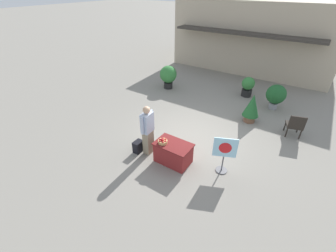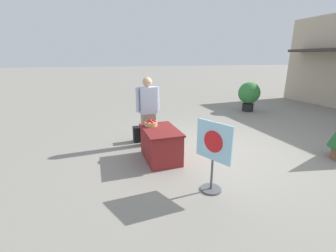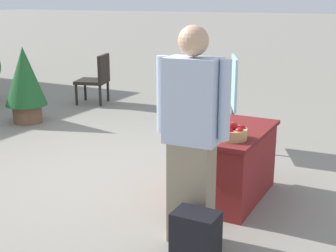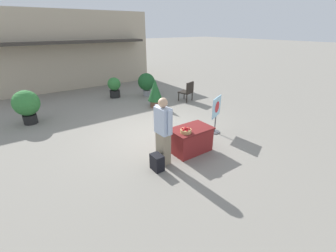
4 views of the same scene
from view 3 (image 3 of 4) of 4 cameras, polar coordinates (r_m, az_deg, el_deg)
The scene contains 8 objects.
ground_plane at distance 5.40m, azimuth -8.72°, elevation -6.15°, with size 120.00×120.00×0.00m, color gray.
display_table at distance 4.75m, azimuth 7.21°, elevation -4.49°, with size 1.17×0.74×0.72m.
apple_basket at distance 4.30m, azimuth 7.72°, elevation -0.73°, with size 0.30×0.30×0.16m.
person_visitor at distance 3.70m, azimuth 2.95°, elevation -1.19°, with size 0.28×0.61×1.77m.
backpack at distance 3.64m, azimuth 3.39°, elevation -13.48°, with size 0.24×0.34×0.42m.
poster_board at distance 6.16m, azimuth 7.97°, elevation 3.41°, with size 0.65×0.36×1.24m.
patio_chair at distance 9.03m, azimuth -8.66°, elevation 5.94°, with size 0.68×0.68×0.94m.
potted_plant_far_right at distance 7.84m, azimuth -17.05°, elevation 5.26°, with size 0.67×0.67×1.23m.
Camera 3 is at (-4.03, -3.01, 1.96)m, focal length 50.00 mm.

